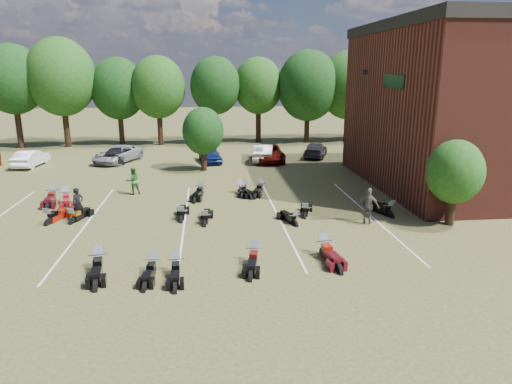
{
  "coord_description": "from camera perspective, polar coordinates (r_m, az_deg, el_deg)",
  "views": [
    {
      "loc": [
        -1.73,
        -19.93,
        7.64
      ],
      "look_at": [
        0.87,
        4.0,
        1.2
      ],
      "focal_mm": 32.0,
      "sensor_mm": 36.0,
      "label": 1
    }
  ],
  "objects": [
    {
      "name": "motorcycle_17",
      "position": [
        29.58,
        -1.42,
        0.01
      ],
      "size": [
        1.02,
        2.1,
        1.13
      ],
      "primitive_type": null,
      "rotation": [
        0.0,
        0.0,
        -0.19
      ],
      "color": "black",
      "rests_on": "ground"
    },
    {
      "name": "motorcycle_9",
      "position": [
        24.16,
        -9.29,
        -3.66
      ],
      "size": [
        0.76,
        2.22,
        1.23
      ],
      "primitive_type": null,
      "rotation": [
        0.0,
        0.0,
        3.12
      ],
      "color": "black",
      "rests_on": "ground"
    },
    {
      "name": "motorcycle_13",
      "position": [
        25.62,
        16.3,
        -2.99
      ],
      "size": [
        1.52,
        2.53,
        1.34
      ],
      "primitive_type": null,
      "rotation": [
        0.0,
        0.0,
        3.48
      ],
      "color": "black",
      "rests_on": "ground"
    },
    {
      "name": "person_grey",
      "position": [
        23.92,
        13.9,
        -1.71
      ],
      "size": [
        1.16,
        1.06,
        1.9
      ],
      "primitive_type": "imported",
      "rotation": [
        0.0,
        0.0,
        2.47
      ],
      "color": "#5E5751",
      "rests_on": "ground"
    },
    {
      "name": "car_7",
      "position": [
        41.87,
        7.46,
        5.23
      ],
      "size": [
        3.22,
        4.78,
        1.28
      ],
      "primitive_type": "imported",
      "rotation": [
        0.0,
        0.0,
        2.79
      ],
      "color": "#37373C",
      "rests_on": "ground"
    },
    {
      "name": "motorcycle_10",
      "position": [
        23.38,
        -6.37,
        -4.19
      ],
      "size": [
        0.87,
        2.19,
        1.19
      ],
      "primitive_type": null,
      "rotation": [
        0.0,
        0.0,
        3.05
      ],
      "color": "black",
      "rests_on": "ground"
    },
    {
      "name": "motorcycle_15",
      "position": [
        29.45,
        -22.6,
        -1.23
      ],
      "size": [
        1.43,
        2.48,
        1.32
      ],
      "primitive_type": null,
      "rotation": [
        0.0,
        0.0,
        0.3
      ],
      "color": "#9C0B15",
      "rests_on": "ground"
    },
    {
      "name": "ground",
      "position": [
        21.41,
        -1.16,
        -5.93
      ],
      "size": [
        160.0,
        160.0,
        0.0
      ],
      "primitive_type": "plane",
      "color": "brown",
      "rests_on": "ground"
    },
    {
      "name": "motorcycle_3",
      "position": [
        18.5,
        -12.7,
        -9.8
      ],
      "size": [
        0.84,
        2.06,
        1.12
      ],
      "primitive_type": null,
      "rotation": [
        0.0,
        0.0,
        -0.1
      ],
      "color": "black",
      "rests_on": "ground"
    },
    {
      "name": "motorcycle_16",
      "position": [
        28.98,
        -6.83,
        -0.41
      ],
      "size": [
        1.23,
        2.39,
        1.27
      ],
      "primitive_type": null,
      "rotation": [
        0.0,
        0.0,
        -0.23
      ],
      "color": "black",
      "rests_on": "ground"
    },
    {
      "name": "motorcycle_14",
      "position": [
        30.09,
        -23.93,
        -1.05
      ],
      "size": [
        1.1,
        2.6,
        1.4
      ],
      "primitive_type": null,
      "rotation": [
        0.0,
        0.0,
        0.12
      ],
      "color": "#3D0811",
      "rests_on": "ground"
    },
    {
      "name": "motorcycle_18",
      "position": [
        29.32,
        -1.96,
        -0.13
      ],
      "size": [
        1.31,
        2.24,
        1.19
      ],
      "primitive_type": null,
      "rotation": [
        0.0,
        0.0,
        0.31
      ],
      "color": "black",
      "rests_on": "ground"
    },
    {
      "name": "person_green",
      "position": [
        29.85,
        -15.11,
        1.37
      ],
      "size": [
        1.05,
        0.94,
        1.76
      ],
      "primitive_type": "imported",
      "rotation": [
        0.0,
        0.0,
        3.53
      ],
      "color": "#2C702A",
      "rests_on": "ground"
    },
    {
      "name": "car_6",
      "position": [
        39.56,
        1.62,
        4.91
      ],
      "size": [
        2.5,
        5.25,
        1.45
      ],
      "primitive_type": "imported",
      "rotation": [
        0.0,
        0.0,
        -0.02
      ],
      "color": "#600C05",
      "rests_on": "ground"
    },
    {
      "name": "motorcycle_12",
      "position": [
        24.59,
        6.15,
        -3.21
      ],
      "size": [
        1.23,
        2.22,
        1.18
      ],
      "primitive_type": null,
      "rotation": [
        0.0,
        0.0,
        2.87
      ],
      "color": "black",
      "rests_on": "ground"
    },
    {
      "name": "tree_line",
      "position": [
        48.95,
        -5.49,
        13.36
      ],
      "size": [
        56.0,
        6.0,
        9.79
      ],
      "color": "black",
      "rests_on": "ground"
    },
    {
      "name": "motorcycle_8",
      "position": [
        25.41,
        -21.88,
        -3.64
      ],
      "size": [
        1.29,
        2.19,
        1.16
      ],
      "primitive_type": null,
      "rotation": [
        0.0,
        0.0,
        2.82
      ],
      "color": "black",
      "rests_on": "ground"
    },
    {
      "name": "person_black",
      "position": [
        25.69,
        -21.35,
        -1.39
      ],
      "size": [
        0.73,
        0.73,
        1.71
      ],
      "primitive_type": "imported",
      "rotation": [
        0.0,
        0.0,
        0.8
      ],
      "color": "black",
      "rests_on": "ground"
    },
    {
      "name": "car_1",
      "position": [
        41.67,
        -26.34,
        3.81
      ],
      "size": [
        1.88,
        4.28,
        1.37
      ],
      "primitive_type": "imported",
      "rotation": [
        0.0,
        0.0,
        3.04
      ],
      "color": "silver",
      "rests_on": "ground"
    },
    {
      "name": "car_2",
      "position": [
        40.83,
        -16.9,
        4.56
      ],
      "size": [
        4.21,
        5.62,
        1.42
      ],
      "primitive_type": "imported",
      "rotation": [
        0.0,
        0.0,
        -0.41
      ],
      "color": "gray",
      "rests_on": "ground"
    },
    {
      "name": "motorcycle_1",
      "position": [
        19.32,
        -18.98,
        -9.18
      ],
      "size": [
        1.08,
        2.44,
        1.31
      ],
      "primitive_type": null,
      "rotation": [
        0.0,
        0.0,
        0.14
      ],
      "color": "black",
      "rests_on": "ground"
    },
    {
      "name": "motorcycle_6",
      "position": [
        19.86,
        8.43,
        -7.82
      ],
      "size": [
        1.0,
        2.46,
        1.34
      ],
      "primitive_type": null,
      "rotation": [
        0.0,
        0.0,
        0.1
      ],
      "color": "#500B12",
      "rests_on": "ground"
    },
    {
      "name": "car_5",
      "position": [
        39.55,
        0.96,
        4.95
      ],
      "size": [
        2.4,
        4.77,
        1.5
      ],
      "primitive_type": "imported",
      "rotation": [
        0.0,
        0.0,
        2.96
      ],
      "color": "#A5A4A0",
      "rests_on": "ground"
    },
    {
      "name": "motorcycle_5",
      "position": [
        18.99,
        -0.23,
        -8.74
      ],
      "size": [
        1.11,
        2.32,
        1.24
      ],
      "primitive_type": null,
      "rotation": [
        0.0,
        0.0,
        -0.19
      ],
      "color": "black",
      "rests_on": "ground"
    },
    {
      "name": "motorcycle_19",
      "position": [
        29.52,
        0.62,
        -0.02
      ],
      "size": [
        1.38,
        2.28,
        1.21
      ],
      "primitive_type": null,
      "rotation": [
        0.0,
        0.0,
        -0.34
      ],
      "color": "black",
      "rests_on": "ground"
    },
    {
      "name": "motorcycle_7",
      "position": [
        25.7,
        -24.41,
        -3.7
      ],
      "size": [
        1.42,
        2.34,
        1.25
      ],
      "primitive_type": null,
      "rotation": [
        0.0,
        0.0,
        2.8
      ],
      "color": "maroon",
      "rests_on": "ground"
    },
    {
      "name": "motorcycle_11",
      "position": [
        23.35,
        4.87,
        -4.17
      ],
      "size": [
        1.25,
        2.1,
        1.11
      ],
      "primitive_type": null,
      "rotation": [
        0.0,
        0.0,
        3.47
      ],
      "color": "black",
      "rests_on": "ground"
    },
    {
      "name": "car_4",
      "position": [
        39.24,
        -5.75,
        4.64
      ],
      "size": [
        2.24,
        4.01,
        1.29
      ],
      "primitive_type": "imported",
      "rotation": [
        0.0,
        0.0,
        0.2
      ],
      "color": "navy",
      "rests_on": "ground"
    },
    {
      "name": "parking_lines",
      "position": [
        24.2,
        -8.91,
        -3.6
      ],
      "size": [
        20.1,
        14.0,
        0.01
      ],
      "color": "silver",
      "rests_on": "ground"
    },
    {
      "name": "young_tree_near_building",
      "position": [
        24.72,
        23.62,
        2.31
      ],
      "size": [
        2.8,
        2.8,
        4.16
      ],
      "color": "black",
      "rests_on": "ground"
    },
    {
      "name": "car_3",
      "position": [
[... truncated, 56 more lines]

